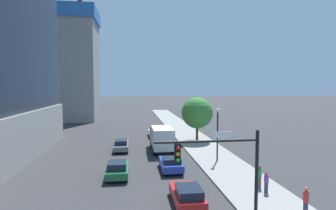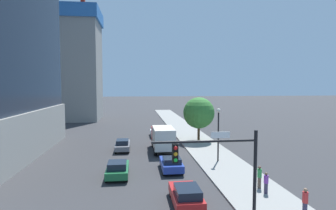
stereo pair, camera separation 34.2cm
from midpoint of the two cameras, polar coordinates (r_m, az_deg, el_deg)
name	(u,v)px [view 1 (the left image)]	position (r m, az deg, el deg)	size (l,w,h in m)	color
sidewalk	(213,156)	(32.77, 9.02, -10.39)	(5.13, 120.00, 0.15)	gray
construction_building	(65,59)	(70.19, -20.80, 8.88)	(15.67, 18.27, 35.15)	gray
traffic_light_pole	(221,160)	(16.15, 10.33, -11.29)	(6.12, 0.48, 5.51)	black
street_lamp	(218,127)	(29.73, 9.94, -4.43)	(0.44, 0.44, 5.65)	black
street_tree	(197,113)	(40.35, 5.84, -1.64)	(4.58, 4.58, 6.38)	brown
car_green	(117,169)	(25.68, -10.88, -12.95)	(1.93, 4.18, 1.50)	#1E6638
car_white	(155,132)	(44.41, -2.98, -5.64)	(1.93, 4.11, 1.52)	silver
car_blue	(171,164)	(26.99, 0.24, -12.09)	(1.93, 4.09, 1.42)	#233D9E
car_gray	(121,145)	(35.58, -9.97, -8.19)	(1.78, 4.62, 1.44)	slate
car_red	(187,195)	(19.77, 3.51, -18.18)	(1.89, 4.21, 1.48)	red
box_truck	(162,137)	(34.59, -1.63, -6.70)	(2.45, 6.71, 3.09)	#B21E1E
pedestrian_green_shirt	(259,176)	(23.44, 18.09, -13.92)	(0.34, 0.34, 1.78)	brown
pedestrian_red_shirt	(306,201)	(19.81, 26.29, -17.50)	(0.34, 0.34, 1.81)	#38334C
pedestrian_purple_shirt	(266,182)	(22.61, 19.34, -14.92)	(0.34, 0.34, 1.59)	#38334C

